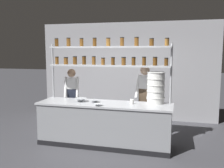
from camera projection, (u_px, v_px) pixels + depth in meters
The scene contains 11 objects.
ground_plane at pixel (104, 144), 5.43m from camera, with size 40.00×40.00×0.00m, color #3D3D42.
back_wall at pixel (126, 71), 7.49m from camera, with size 5.28×0.12×2.86m, color #939399.
prep_counter at pixel (104, 124), 5.37m from camera, with size 2.88×0.76×0.92m.
spice_shelf_unit at pixel (108, 59), 5.51m from camera, with size 2.77×0.28×2.32m.
chef_left at pixel (72, 96), 6.20m from camera, with size 0.41×0.34×1.59m.
chef_center at pixel (144, 97), 5.74m from camera, with size 0.41×0.34×1.69m.
container_stack at pixel (156, 88), 5.25m from camera, with size 0.38×0.38×0.67m.
prep_bowl_near_left at pixel (98, 105), 5.03m from camera, with size 0.17×0.17×0.05m.
prep_bowl_center_front at pixel (81, 100), 5.46m from camera, with size 0.27×0.27×0.07m.
prep_bowl_center_back at pixel (94, 101), 5.39m from camera, with size 0.20×0.20×0.06m.
serving_cup_front at pixel (132, 102), 5.19m from camera, with size 0.09×0.09×0.10m.
Camera 1 is at (1.49, -5.00, 2.02)m, focal length 40.00 mm.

